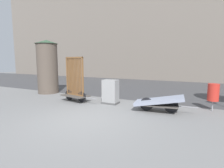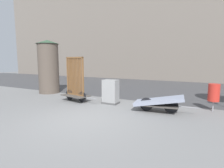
{
  "view_description": "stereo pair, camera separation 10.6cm",
  "coord_description": "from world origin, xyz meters",
  "px_view_note": "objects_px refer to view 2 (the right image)",
  "views": [
    {
      "loc": [
        3.51,
        -4.8,
        2.02
      ],
      "look_at": [
        0.0,
        2.16,
        1.01
      ],
      "focal_mm": 28.0,
      "sensor_mm": 36.0,
      "label": 1
    },
    {
      "loc": [
        3.6,
        -4.75,
        2.02
      ],
      "look_at": [
        0.0,
        2.16,
        1.01
      ],
      "focal_mm": 28.0,
      "sensor_mm": 36.0,
      "label": 2
    }
  ],
  "objects_px": {
    "utility_cabinet": "(111,93)",
    "advertising_column": "(48,66)",
    "bike_cart_with_bedframe": "(75,86)",
    "bike_cart_with_mattress": "(159,102)",
    "trash_bin": "(214,93)"
  },
  "relations": [
    {
      "from": "bike_cart_with_bedframe",
      "to": "bike_cart_with_mattress",
      "type": "distance_m",
      "value": 4.22
    },
    {
      "from": "bike_cart_with_bedframe",
      "to": "trash_bin",
      "type": "height_order",
      "value": "bike_cart_with_bedframe"
    },
    {
      "from": "bike_cart_with_mattress",
      "to": "advertising_column",
      "type": "relative_size",
      "value": 0.72
    },
    {
      "from": "bike_cart_with_bedframe",
      "to": "trash_bin",
      "type": "relative_size",
      "value": 2.0
    },
    {
      "from": "trash_bin",
      "to": "advertising_column",
      "type": "relative_size",
      "value": 0.33
    },
    {
      "from": "utility_cabinet",
      "to": "trash_bin",
      "type": "xyz_separation_m",
      "value": [
        4.33,
        0.77,
        0.23
      ]
    },
    {
      "from": "trash_bin",
      "to": "advertising_column",
      "type": "xyz_separation_m",
      "value": [
        -9.24,
        0.0,
        0.94
      ]
    },
    {
      "from": "utility_cabinet",
      "to": "trash_bin",
      "type": "distance_m",
      "value": 4.4
    },
    {
      "from": "bike_cart_with_bedframe",
      "to": "utility_cabinet",
      "type": "distance_m",
      "value": 1.87
    },
    {
      "from": "bike_cart_with_bedframe",
      "to": "bike_cart_with_mattress",
      "type": "height_order",
      "value": "bike_cart_with_bedframe"
    },
    {
      "from": "advertising_column",
      "to": "utility_cabinet",
      "type": "bearing_deg",
      "value": -8.85
    },
    {
      "from": "utility_cabinet",
      "to": "advertising_column",
      "type": "xyz_separation_m",
      "value": [
        -4.92,
        0.77,
        1.18
      ]
    },
    {
      "from": "trash_bin",
      "to": "bike_cart_with_bedframe",
      "type": "bearing_deg",
      "value": -169.31
    },
    {
      "from": "utility_cabinet",
      "to": "trash_bin",
      "type": "relative_size",
      "value": 1.02
    },
    {
      "from": "bike_cart_with_bedframe",
      "to": "utility_cabinet",
      "type": "bearing_deg",
      "value": 22.34
    }
  ]
}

